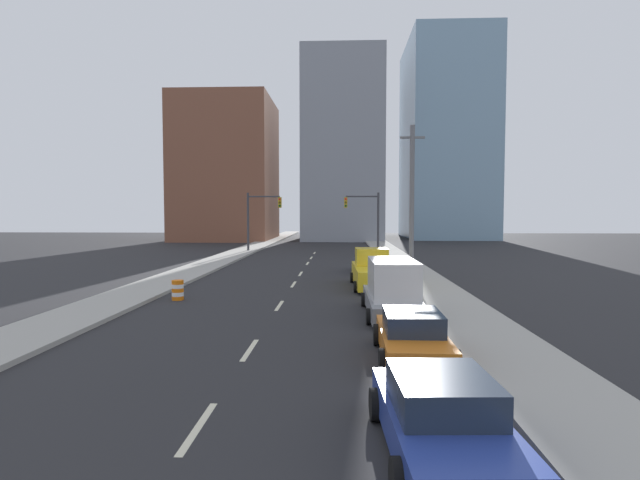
% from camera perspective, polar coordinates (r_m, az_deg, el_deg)
% --- Properties ---
extents(sidewalk_left, '(3.01, 103.50, 0.17)m').
position_cam_1_polar(sidewalk_left, '(55.03, -8.46, -1.14)').
color(sidewalk_left, '#9E9B93').
rests_on(sidewalk_left, ground).
extents(sidewalk_right, '(3.01, 103.50, 0.17)m').
position_cam_1_polar(sidewalk_right, '(54.26, 7.61, -1.19)').
color(sidewalk_right, '#9E9B93').
rests_on(sidewalk_right, ground).
extents(lane_stripe_at_7m, '(0.16, 2.40, 0.01)m').
position_cam_1_polar(lane_stripe_at_7m, '(10.63, -13.75, -20.05)').
color(lane_stripe_at_7m, beige).
rests_on(lane_stripe_at_7m, ground).
extents(lane_stripe_at_13m, '(0.16, 2.40, 0.01)m').
position_cam_1_polar(lane_stripe_at_13m, '(15.68, -8.02, -12.31)').
color(lane_stripe_at_13m, beige).
rests_on(lane_stripe_at_13m, ground).
extents(lane_stripe_at_20m, '(0.16, 2.40, 0.01)m').
position_cam_1_polar(lane_stripe_at_20m, '(22.64, -4.67, -7.47)').
color(lane_stripe_at_20m, beige).
rests_on(lane_stripe_at_20m, ground).
extents(lane_stripe_at_27m, '(0.16, 2.40, 0.01)m').
position_cam_1_polar(lane_stripe_at_27m, '(29.15, -3.04, -5.08)').
color(lane_stripe_at_27m, beige).
rests_on(lane_stripe_at_27m, ground).
extents(lane_stripe_at_32m, '(0.16, 2.40, 0.01)m').
position_cam_1_polar(lane_stripe_at_32m, '(34.12, -2.23, -3.87)').
color(lane_stripe_at_32m, beige).
rests_on(lane_stripe_at_32m, ground).
extents(lane_stripe_at_39m, '(0.16, 2.40, 0.01)m').
position_cam_1_polar(lane_stripe_at_39m, '(41.02, -1.43, -2.68)').
color(lane_stripe_at_39m, beige).
rests_on(lane_stripe_at_39m, ground).
extents(lane_stripe_at_44m, '(0.16, 2.40, 0.01)m').
position_cam_1_polar(lane_stripe_at_44m, '(45.99, -1.01, -2.05)').
color(lane_stripe_at_44m, beige).
rests_on(lane_stripe_at_44m, ground).
extents(lane_stripe_at_49m, '(0.16, 2.40, 0.01)m').
position_cam_1_polar(lane_stripe_at_49m, '(51.54, -0.63, -1.48)').
color(lane_stripe_at_49m, beige).
rests_on(lane_stripe_at_49m, ground).
extents(building_brick_left, '(14.00, 16.00, 21.21)m').
position_cam_1_polar(building_brick_left, '(78.22, -10.58, 7.82)').
color(building_brick_left, brown).
rests_on(building_brick_left, ground).
extents(building_office_center, '(12.00, 20.00, 27.82)m').
position_cam_1_polar(building_office_center, '(80.55, 2.58, 10.10)').
color(building_office_center, gray).
rests_on(building_office_center, ground).
extents(building_glass_right, '(13.00, 20.00, 32.05)m').
position_cam_1_polar(building_glass_right, '(86.52, 14.16, 10.94)').
color(building_glass_right, '#7A9EB7').
rests_on(building_glass_right, ground).
extents(traffic_signal_left, '(3.68, 0.35, 6.26)m').
position_cam_1_polar(traffic_signal_left, '(53.05, -7.17, 2.95)').
color(traffic_signal_left, '#38383D').
rests_on(traffic_signal_left, ground).
extents(traffic_signal_right, '(3.68, 0.35, 6.26)m').
position_cam_1_polar(traffic_signal_right, '(52.38, 5.58, 2.95)').
color(traffic_signal_right, '#38383D').
rests_on(traffic_signal_right, ground).
extents(utility_pole_right_mid, '(1.60, 0.32, 9.87)m').
position_cam_1_polar(utility_pole_right_mid, '(33.39, 10.45, 4.62)').
color(utility_pole_right_mid, slate).
rests_on(utility_pole_right_mid, ground).
extents(traffic_barrel, '(0.56, 0.56, 0.95)m').
position_cam_1_polar(traffic_barrel, '(24.88, -15.95, -5.52)').
color(traffic_barrel, orange).
rests_on(traffic_barrel, ground).
extents(sedan_blue, '(2.34, 4.66, 1.39)m').
position_cam_1_polar(sedan_blue, '(9.36, 13.73, -19.15)').
color(sedan_blue, navy).
rests_on(sedan_blue, ground).
extents(sedan_orange, '(2.12, 4.57, 1.36)m').
position_cam_1_polar(sedan_orange, '(14.74, 10.52, -10.82)').
color(sedan_orange, orange).
rests_on(sedan_orange, ground).
extents(box_truck_gray, '(2.36, 5.90, 2.28)m').
position_cam_1_polar(box_truck_gray, '(20.46, 8.28, -5.63)').
color(box_truck_gray, slate).
rests_on(box_truck_gray, ground).
extents(pickup_truck_yellow, '(2.47, 6.04, 2.13)m').
position_cam_1_polar(pickup_truck_yellow, '(28.25, 6.02, -3.62)').
color(pickup_truck_yellow, gold).
rests_on(pickup_truck_yellow, ground).
extents(sedan_navy, '(2.13, 4.62, 1.53)m').
position_cam_1_polar(sedan_navy, '(35.08, 5.61, -2.56)').
color(sedan_navy, '#141E47').
rests_on(sedan_navy, ground).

